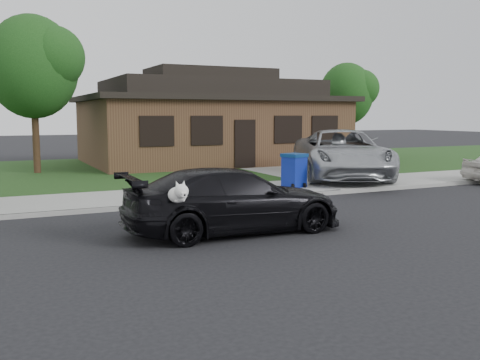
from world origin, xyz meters
name	(u,v)px	position (x,y,z in m)	size (l,w,h in m)	color
ground	(296,225)	(0.00, 0.00, 0.00)	(120.00, 120.00, 0.00)	black
sidewalk	(213,193)	(0.00, 5.00, 0.06)	(60.00, 3.00, 0.12)	gray
curb	(233,200)	(0.00, 3.50, 0.06)	(60.00, 0.12, 0.12)	gray
lawn	(145,169)	(0.00, 13.00, 0.07)	(60.00, 13.00, 0.13)	#193814
driveway	(295,170)	(6.00, 10.00, 0.07)	(4.50, 13.00, 0.14)	gray
sedan	(233,200)	(-1.62, -0.09, 0.69)	(4.77, 2.24, 1.38)	black
minivan	(341,154)	(5.71, 6.19, 1.04)	(2.99, 6.48, 1.80)	#ACAFB4
recycling_bin	(294,170)	(2.82, 4.80, 0.68)	(0.84, 0.84, 1.11)	navy
house	(211,122)	(4.00, 15.00, 2.13)	(12.60, 8.60, 4.65)	#422B1C
tree_0	(37,65)	(-4.34, 12.88, 4.48)	(3.78, 3.60, 6.34)	#332114
tree_1	(350,93)	(12.14, 14.40, 3.71)	(3.15, 3.00, 5.25)	#332114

